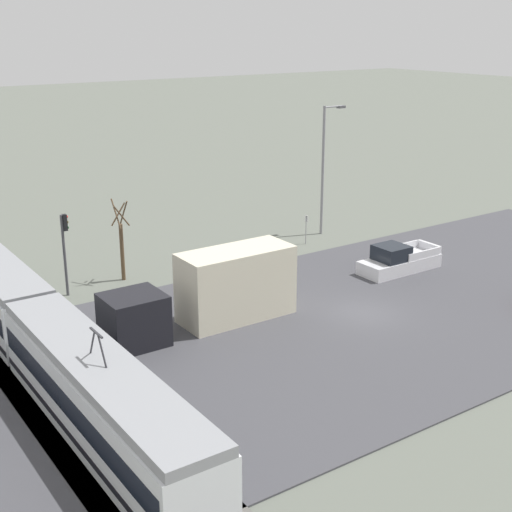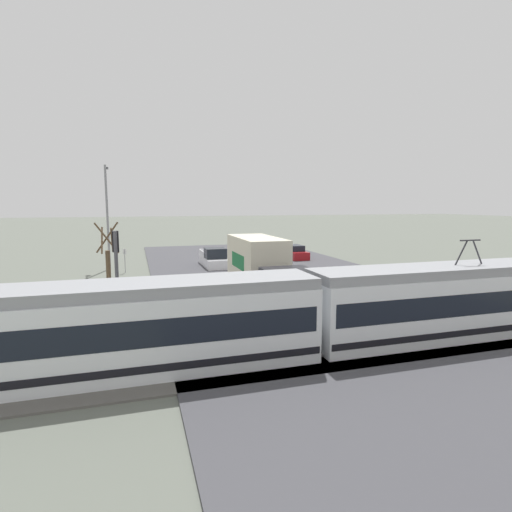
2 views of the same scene
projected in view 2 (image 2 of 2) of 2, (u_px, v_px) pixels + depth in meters
ground_plane at (275, 276)px, 33.28m from camera, size 320.00×320.00×0.00m
road_surface at (275, 276)px, 33.27m from camera, size 19.94×51.54×0.08m
rail_bed at (401, 341)px, 17.58m from camera, size 52.90×4.40×0.22m
light_rail_tram at (311, 313)px, 16.12m from camera, size 30.74×2.68×4.35m
box_truck at (264, 271)px, 24.95m from camera, size 2.60×10.44×3.78m
pickup_truck at (214, 259)px, 38.23m from camera, size 2.04×5.57×1.79m
sedan_car_0 at (295, 253)px, 43.65m from camera, size 1.79×4.28×1.45m
traffic_light_pole at (117, 268)px, 17.88m from camera, size 0.28×0.47×4.84m
street_tree at (109, 274)px, 21.34m from camera, size 1.20×0.99×5.08m
street_lamp_near_crossing at (107, 211)px, 36.50m from camera, size 0.36×1.95×9.50m
no_parking_sign at (125, 258)px, 34.83m from camera, size 0.32×0.08×2.10m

